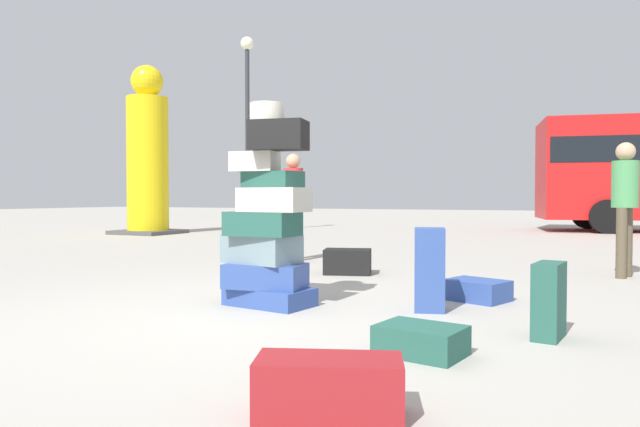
# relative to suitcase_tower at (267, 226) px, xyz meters

# --- Properties ---
(ground_plane) EXTENTS (80.00, 80.00, 0.00)m
(ground_plane) POSITION_rel_suitcase_tower_xyz_m (0.05, -0.43, -0.71)
(ground_plane) COLOR #ADA89E
(suitcase_tower) EXTENTS (0.85, 0.61, 1.80)m
(suitcase_tower) POSITION_rel_suitcase_tower_xyz_m (0.00, 0.00, 0.00)
(suitcase_tower) COLOR #334F99
(suitcase_tower) RESTS_ON ground
(suitcase_maroon_left_side) EXTENTS (0.71, 0.50, 0.26)m
(suitcase_maroon_left_side) POSITION_rel_suitcase_tower_xyz_m (1.55, -2.15, -0.58)
(suitcase_maroon_left_side) COLOR maroon
(suitcase_maroon_left_side) RESTS_ON ground
(suitcase_teal_white_trunk) EXTENTS (0.22, 0.36, 0.52)m
(suitcase_teal_white_trunk) POSITION_rel_suitcase_tower_xyz_m (2.34, -0.24, -0.45)
(suitcase_teal_white_trunk) COLOR #26594C
(suitcase_teal_white_trunk) RESTS_ON ground
(suitcase_navy_foreground_far) EXTENTS (0.32, 0.35, 0.70)m
(suitcase_navy_foreground_far) POSITION_rel_suitcase_tower_xyz_m (1.36, 0.38, -0.36)
(suitcase_navy_foreground_far) COLOR #334F99
(suitcase_navy_foreground_far) RESTS_ON ground
(suitcase_black_right_side) EXTENTS (0.66, 0.54, 0.31)m
(suitcase_black_right_side) POSITION_rel_suitcase_tower_xyz_m (-0.15, 2.28, -0.56)
(suitcase_black_right_side) COLOR black
(suitcase_black_right_side) RESTS_ON ground
(suitcase_navy_foreground_near) EXTENTS (0.64, 0.57, 0.19)m
(suitcase_navy_foreground_near) POSITION_rel_suitcase_tower_xyz_m (1.65, 1.05, -0.62)
(suitcase_navy_foreground_near) COLOR #334F99
(suitcase_navy_foreground_near) RESTS_ON ground
(suitcase_teal_upright_blue) EXTENTS (0.56, 0.46, 0.18)m
(suitcase_teal_upright_blue) POSITION_rel_suitcase_tower_xyz_m (1.66, -1.01, -0.62)
(suitcase_teal_upright_blue) COLOR #26594C
(suitcase_teal_upright_blue) RESTS_ON ground
(person_bearded_onlooker) EXTENTS (0.30, 0.33, 1.62)m
(person_bearded_onlooker) POSITION_rel_suitcase_tower_xyz_m (2.98, 3.36, 0.26)
(person_bearded_onlooker) COLOR brown
(person_bearded_onlooker) RESTS_ON ground
(person_tourist_with_camera) EXTENTS (0.30, 0.30, 1.62)m
(person_tourist_with_camera) POSITION_rel_suitcase_tower_xyz_m (-1.47, 3.35, 0.26)
(person_tourist_with_camera) COLOR black
(person_tourist_with_camera) RESTS_ON ground
(yellow_dummy_statue) EXTENTS (1.50, 1.50, 4.41)m
(yellow_dummy_statue) POSITION_rel_suitcase_tower_xyz_m (-7.92, 7.49, 1.26)
(yellow_dummy_statue) COLOR yellow
(yellow_dummy_statue) RESTS_ON ground
(lamp_post) EXTENTS (0.36, 0.36, 5.34)m
(lamp_post) POSITION_rel_suitcase_tower_xyz_m (-5.92, 9.20, 2.84)
(lamp_post) COLOR #333338
(lamp_post) RESTS_ON ground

